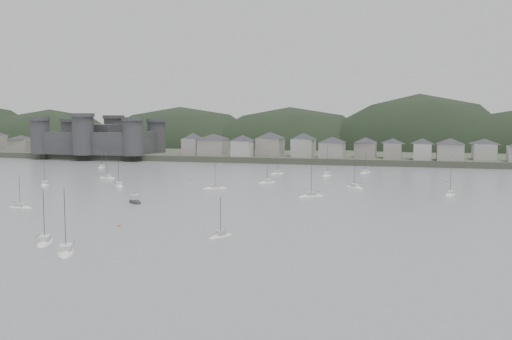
% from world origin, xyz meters
% --- Properties ---
extents(ground, '(900.00, 900.00, 0.00)m').
position_xyz_m(ground, '(0.00, 0.00, 0.00)').
color(ground, slate).
rests_on(ground, ground).
extents(far_shore_land, '(900.00, 250.00, 3.00)m').
position_xyz_m(far_shore_land, '(0.00, 295.00, 1.50)').
color(far_shore_land, '#383D2D').
rests_on(far_shore_land, ground).
extents(forested_ridge, '(851.55, 103.94, 102.57)m').
position_xyz_m(forested_ridge, '(4.83, 269.40, -11.28)').
color(forested_ridge, black).
rests_on(forested_ridge, ground).
extents(castle, '(66.00, 43.00, 20.00)m').
position_xyz_m(castle, '(-120.00, 179.80, 10.96)').
color(castle, '#37373A').
rests_on(castle, far_shore_land).
extents(waterfront_town, '(451.48, 28.46, 12.92)m').
position_xyz_m(waterfront_town, '(50.59, 183.34, 8.66)').
color(waterfront_town, gray).
rests_on(waterfront_town, far_shore_land).
extents(sailboat_lead, '(6.81, 2.34, 9.26)m').
position_xyz_m(sailboat_lead, '(-46.76, 19.40, 0.18)').
color(sailboat_lead, silver).
rests_on(sailboat_lead, ground).
extents(moored_fleet, '(266.64, 163.93, 13.04)m').
position_xyz_m(moored_fleet, '(1.46, 61.47, 0.18)').
color(moored_fleet, silver).
rests_on(moored_fleet, ground).
extents(motor_launch_far, '(7.07, 7.20, 3.78)m').
position_xyz_m(motor_launch_far, '(-23.21, 36.10, 0.30)').
color(motor_launch_far, black).
rests_on(motor_launch_far, ground).
extents(mooring_buoys, '(149.53, 118.53, 0.70)m').
position_xyz_m(mooring_buoys, '(-23.86, 69.56, 0.15)').
color(mooring_buoys, '#C57C41').
rests_on(mooring_buoys, ground).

